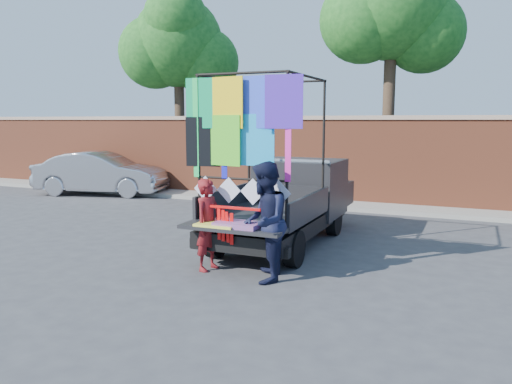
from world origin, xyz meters
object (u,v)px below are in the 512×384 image
at_px(pickup_truck, 293,200).
at_px(woman, 208,225).
at_px(man, 264,222).
at_px(sedan, 101,173).

bearing_deg(pickup_truck, woman, -100.32).
bearing_deg(man, woman, -116.69).
xyz_separation_m(sedan, man, (8.53, -6.19, 0.22)).
bearing_deg(pickup_truck, man, -78.84).
relative_size(woman, man, 0.82).
bearing_deg(man, sedan, -143.99).
xyz_separation_m(pickup_truck, sedan, (-7.95, 3.28, -0.10)).
height_order(sedan, woman, woman).
relative_size(sedan, woman, 2.83).
height_order(woman, man, man).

